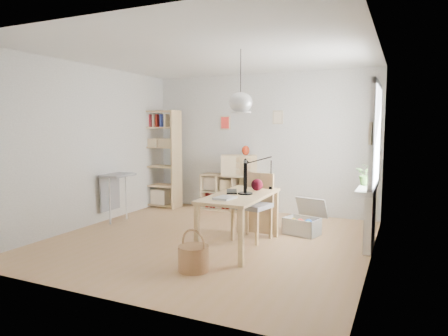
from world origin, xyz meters
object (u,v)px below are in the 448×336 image
at_px(storage_chest, 304,223).
at_px(monitor, 245,176).
at_px(tall_bookshelf, 160,155).
at_px(desk, 240,201).
at_px(cube_shelf, 235,196).
at_px(chair, 254,202).
at_px(drawer_chest, 239,165).

height_order(storage_chest, monitor, monitor).
relative_size(tall_bookshelf, storage_chest, 2.90).
height_order(desk, cube_shelf, desk).
distance_m(tall_bookshelf, storage_chest, 3.47).
relative_size(chair, monitor, 1.97).
bearing_deg(cube_shelf, chair, -58.95).
height_order(cube_shelf, drawer_chest, drawer_chest).
bearing_deg(cube_shelf, tall_bookshelf, -169.81).
bearing_deg(tall_bookshelf, chair, -29.18).
relative_size(desk, tall_bookshelf, 0.75).
bearing_deg(monitor, storage_chest, 37.94).
bearing_deg(cube_shelf, monitor, -63.78).
height_order(chair, monitor, monitor).
bearing_deg(drawer_chest, monitor, -86.50).
xyz_separation_m(tall_bookshelf, storage_chest, (3.23, -0.89, -0.91)).
bearing_deg(desk, drawer_chest, 112.73).
bearing_deg(storage_chest, chair, -122.99).
xyz_separation_m(desk, cube_shelf, (-1.02, 2.23, -0.36)).
height_order(cube_shelf, monitor, monitor).
relative_size(desk, monitor, 3.01).
bearing_deg(monitor, desk, -164.40).
xyz_separation_m(desk, storage_chest, (0.65, 1.06, -0.48)).
bearing_deg(drawer_chest, cube_shelf, 137.66).
xyz_separation_m(desk, monitor, (0.06, 0.04, 0.35)).
xyz_separation_m(desk, tall_bookshelf, (-2.59, 1.95, 0.43)).
bearing_deg(drawer_chest, desk, -88.15).
bearing_deg(monitor, drawer_chest, 92.44).
height_order(cube_shelf, chair, chair).
distance_m(cube_shelf, monitor, 2.54).
relative_size(cube_shelf, storage_chest, 2.03).
bearing_deg(storage_chest, drawer_chest, 158.62).
bearing_deg(tall_bookshelf, drawer_chest, 8.18).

